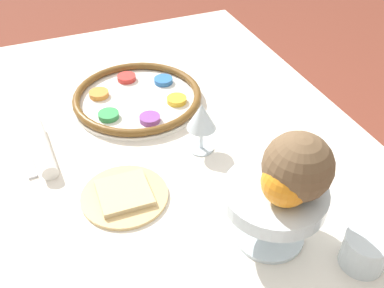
{
  "coord_description": "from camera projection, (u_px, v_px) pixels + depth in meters",
  "views": [
    {
      "loc": [
        0.78,
        -0.22,
        1.39
      ],
      "look_at": [
        0.06,
        0.08,
        0.75
      ],
      "focal_mm": 42.0,
      "sensor_mm": 36.0,
      "label": 1
    }
  ],
  "objects": [
    {
      "name": "orange_fruit",
      "position": [
        286.0,
        182.0,
        0.73
      ],
      "size": [
        0.08,
        0.08,
        0.08
      ],
      "color": "orange",
      "rests_on": "fruit_stand"
    },
    {
      "name": "coconut",
      "position": [
        298.0,
        167.0,
        0.73
      ],
      "size": [
        0.12,
        0.12,
        0.12
      ],
      "color": "brown",
      "rests_on": "fruit_stand"
    },
    {
      "name": "fruit_stand",
      "position": [
        274.0,
        201.0,
        0.8
      ],
      "size": [
        0.19,
        0.19,
        0.12
      ],
      "color": "silver",
      "rests_on": "dining_table"
    },
    {
      "name": "seder_plate",
      "position": [
        138.0,
        97.0,
        1.2
      ],
      "size": [
        0.34,
        0.34,
        0.03
      ],
      "color": "silver",
      "rests_on": "dining_table"
    },
    {
      "name": "spoon",
      "position": [
        26.0,
        154.0,
        1.04
      ],
      "size": [
        0.18,
        0.03,
        0.01
      ],
      "color": "silver",
      "rests_on": "dining_table"
    },
    {
      "name": "cup_near",
      "position": [
        364.0,
        251.0,
        0.79
      ],
      "size": [
        0.08,
        0.08,
        0.07
      ],
      "color": "silver",
      "rests_on": "dining_table"
    },
    {
      "name": "dining_table",
      "position": [
        159.0,
        244.0,
        1.28
      ],
      "size": [
        1.35,
        1.02,
        0.71
      ],
      "color": "silver",
      "rests_on": "ground_plane"
    },
    {
      "name": "bread_plate",
      "position": [
        124.0,
        195.0,
        0.93
      ],
      "size": [
        0.18,
        0.18,
        0.02
      ],
      "color": "tan",
      "rests_on": "dining_table"
    },
    {
      "name": "wine_glass",
      "position": [
        202.0,
        118.0,
        1.0
      ],
      "size": [
        0.07,
        0.07,
        0.13
      ],
      "color": "silver",
      "rests_on": "dining_table"
    },
    {
      "name": "napkin_roll",
      "position": [
        42.0,
        148.0,
        1.03
      ],
      "size": [
        0.19,
        0.04,
        0.04
      ],
      "color": "white",
      "rests_on": "dining_table"
    }
  ]
}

